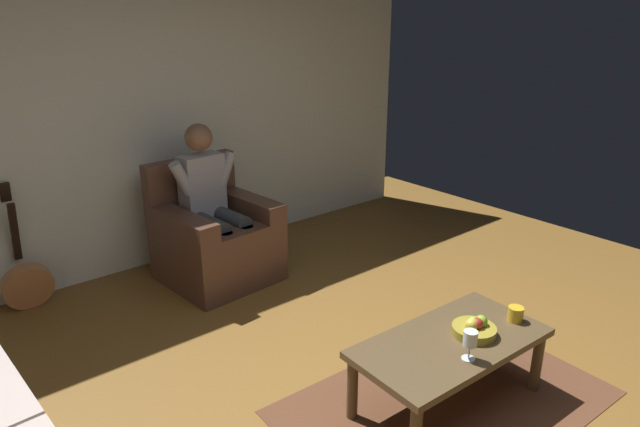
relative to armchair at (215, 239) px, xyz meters
The scene contains 9 objects.
wall_back 1.20m from the armchair, 74.38° to the right, with size 5.60×0.06×2.67m, color silver.
rug 2.26m from the armchair, 94.45° to the left, with size 1.80×1.16×0.01m, color brown.
armchair is the anchor object (origin of this frame).
person_seated 0.34m from the armchair, 85.56° to the right, with size 0.61×0.61×1.26m.
coffee_table 2.23m from the armchair, 94.45° to the left, with size 1.12×0.61×0.41m.
guitar 1.40m from the armchair, 18.47° to the right, with size 0.35×0.28×0.94m.
wine_glass_near 2.40m from the armchair, 92.26° to the left, with size 0.07×0.07×0.16m.
fruit_bowl 2.30m from the armchair, 97.76° to the left, with size 0.24×0.24×0.11m.
candle_jar 2.42m from the armchair, 104.74° to the left, with size 0.09×0.09×0.09m, color gold.
Camera 1 is at (1.86, 1.49, 2.06)m, focal length 31.44 mm.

